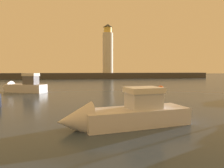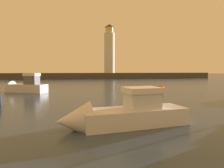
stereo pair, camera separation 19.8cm
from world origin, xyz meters
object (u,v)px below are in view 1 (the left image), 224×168
Objects in this scene: motorboat_3 at (120,115)px; mooring_buoy at (161,89)px; lighthouse at (108,50)px; motorboat_1 at (21,86)px.

mooring_buoy is at bearing 60.24° from motorboat_3.
lighthouse reaches higher than motorboat_1.
lighthouse is 18.61× the size of mooring_buoy.
lighthouse is at bearing 91.30° from mooring_buoy.
lighthouse is 59.91m from motorboat_3.
motorboat_3 is 17.43m from mooring_buoy.
motorboat_3 reaches higher than mooring_buoy.
motorboat_1 reaches higher than mooring_buoy.
motorboat_3 is (9.88, -18.37, -0.13)m from motorboat_1.
motorboat_1 is 0.94× the size of motorboat_3.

